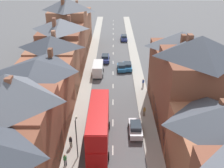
# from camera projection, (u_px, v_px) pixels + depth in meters

# --- Properties ---
(pavement_left) EXTENTS (2.20, 104.00, 0.14)m
(pavement_left) POSITION_uv_depth(u_px,v_px,m) (89.00, 69.00, 56.43)
(pavement_left) COLOR #A8A399
(pavement_left) RESTS_ON ground
(pavement_right) EXTENTS (2.20, 104.00, 0.14)m
(pavement_right) POSITION_uv_depth(u_px,v_px,m) (137.00, 69.00, 56.38)
(pavement_right) COLOR #A8A399
(pavement_right) RESTS_ON ground
(centre_line_dashes) EXTENTS (0.14, 97.80, 0.01)m
(centre_line_dashes) POSITION_uv_depth(u_px,v_px,m) (113.00, 73.00, 54.64)
(centre_line_dashes) COLOR silver
(centre_line_dashes) RESTS_ON ground
(terrace_row_left) EXTENTS (8.00, 72.99, 13.87)m
(terrace_row_left) POSITION_uv_depth(u_px,v_px,m) (49.00, 71.00, 41.49)
(terrace_row_left) COLOR #ADB2B7
(terrace_row_left) RESTS_ON ground
(terrace_row_right) EXTENTS (8.00, 41.82, 13.97)m
(terrace_row_right) POSITION_uv_depth(u_px,v_px,m) (214.00, 134.00, 26.22)
(terrace_row_right) COLOR brown
(terrace_row_right) RESTS_ON ground
(double_decker_bus_lead) EXTENTS (2.74, 10.80, 5.30)m
(double_decker_bus_lead) POSITION_uv_depth(u_px,v_px,m) (99.00, 126.00, 33.14)
(double_decker_bus_lead) COLOR red
(double_decker_bus_lead) RESTS_ON ground
(car_near_blue) EXTENTS (1.90, 4.21, 1.71)m
(car_near_blue) POSITION_uv_depth(u_px,v_px,m) (135.00, 128.00, 35.89)
(car_near_blue) COLOR silver
(car_near_blue) RESTS_ON ground
(car_near_silver) EXTENTS (1.90, 4.17, 1.61)m
(car_near_silver) POSITION_uv_depth(u_px,v_px,m) (128.00, 66.00, 55.93)
(car_near_silver) COLOR #236093
(car_near_silver) RESTS_ON ground
(car_parked_right_a) EXTENTS (1.90, 3.88, 1.57)m
(car_parked_right_a) POSITION_uv_depth(u_px,v_px,m) (122.00, 67.00, 55.47)
(car_parked_right_a) COLOR #236093
(car_parked_right_a) RESTS_ON ground
(car_mid_black) EXTENTS (1.90, 4.58, 1.59)m
(car_mid_black) POSITION_uv_depth(u_px,v_px,m) (124.00, 38.00, 74.96)
(car_mid_black) COLOR navy
(car_mid_black) RESTS_ON ground
(car_parked_left_b) EXTENTS (1.90, 4.58, 1.62)m
(car_parked_left_b) POSITION_uv_depth(u_px,v_px,m) (105.00, 58.00, 60.26)
(car_parked_left_b) COLOR navy
(car_parked_left_b) RESTS_ON ground
(delivery_van) EXTENTS (2.20, 5.20, 2.41)m
(delivery_van) POSITION_uv_depth(u_px,v_px,m) (98.00, 69.00, 53.37)
(delivery_van) COLOR white
(delivery_van) RESTS_ON ground
(pedestrian_mid_left) EXTENTS (0.36, 0.22, 1.61)m
(pedestrian_mid_left) POSITION_uv_depth(u_px,v_px,m) (65.00, 159.00, 30.20)
(pedestrian_mid_left) COLOR #23232D
(pedestrian_mid_left) RESTS_ON pavement_left
(pedestrian_mid_right) EXTENTS (0.36, 0.22, 1.61)m
(pedestrian_mid_right) POSITION_uv_depth(u_px,v_px,m) (71.00, 141.00, 33.15)
(pedestrian_mid_right) COLOR brown
(pedestrian_mid_right) RESTS_ON pavement_left
(pedestrian_far_left) EXTENTS (0.36, 0.22, 1.61)m
(pedestrian_far_left) POSITION_uv_depth(u_px,v_px,m) (144.00, 111.00, 39.57)
(pedestrian_far_left) COLOR brown
(pedestrian_far_left) RESTS_ON pavement_right
(pedestrian_far_right) EXTENTS (0.36, 0.22, 1.61)m
(pedestrian_far_right) POSITION_uv_depth(u_px,v_px,m) (143.00, 82.00, 48.31)
(pedestrian_far_right) COLOR gray
(pedestrian_far_right) RESTS_ON pavement_right
(street_lamp) EXTENTS (0.20, 1.12, 5.50)m
(street_lamp) POSITION_uv_depth(u_px,v_px,m) (77.00, 136.00, 30.60)
(street_lamp) COLOR black
(street_lamp) RESTS_ON ground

